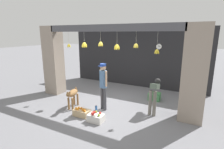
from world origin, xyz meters
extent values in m
plane|color=slate|center=(0.00, 0.00, 0.00)|extent=(60.00, 60.00, 0.00)
cube|color=#232326|center=(0.00, 3.00, 1.47)|extent=(6.95, 0.12, 2.94)
cube|color=gray|center=(-2.83, 0.30, 1.47)|extent=(0.70, 0.60, 2.94)
cube|color=gray|center=(2.83, 0.30, 1.47)|extent=(0.70, 0.60, 2.94)
cube|color=#4C4C51|center=(0.00, 0.12, 2.82)|extent=(5.05, 0.24, 0.24)
cylinder|color=#B2AD99|center=(-1.76, 0.13, 2.47)|extent=(0.01, 0.01, 0.47)
ellipsoid|color=yellow|center=(-1.72, 0.13, 2.16)|extent=(0.10, 0.06, 0.16)
ellipsoid|color=yellow|center=(-1.76, 0.17, 2.16)|extent=(0.06, 0.10, 0.16)
ellipsoid|color=yellow|center=(-1.80, 0.13, 2.16)|extent=(0.10, 0.06, 0.16)
ellipsoid|color=yellow|center=(-1.76, 0.09, 2.16)|extent=(0.06, 0.10, 0.16)
cylinder|color=#B2AD99|center=(-1.00, 0.11, 2.51)|extent=(0.01, 0.01, 0.39)
ellipsoid|color=yellow|center=(-0.95, 0.11, 2.22)|extent=(0.14, 0.08, 0.21)
ellipsoid|color=yellow|center=(-0.97, 0.15, 2.22)|extent=(0.12, 0.13, 0.22)
ellipsoid|color=yellow|center=(-1.01, 0.17, 2.22)|extent=(0.09, 0.14, 0.22)
ellipsoid|color=yellow|center=(-1.05, 0.14, 2.22)|extent=(0.14, 0.10, 0.22)
ellipsoid|color=yellow|center=(-1.05, 0.09, 2.22)|extent=(0.14, 0.10, 0.22)
ellipsoid|color=yellow|center=(-1.01, 0.06, 2.22)|extent=(0.09, 0.14, 0.22)
ellipsoid|color=yellow|center=(-0.97, 0.07, 2.22)|extent=(0.12, 0.13, 0.22)
cylinder|color=#B2AD99|center=(-0.29, 0.13, 2.53)|extent=(0.01, 0.01, 0.35)
ellipsoid|color=gold|center=(-0.25, 0.13, 2.27)|extent=(0.12, 0.06, 0.18)
ellipsoid|color=gold|center=(-0.27, 0.16, 2.27)|extent=(0.10, 0.11, 0.19)
ellipsoid|color=gold|center=(-0.30, 0.17, 2.27)|extent=(0.08, 0.12, 0.19)
ellipsoid|color=gold|center=(-0.34, 0.15, 2.27)|extent=(0.12, 0.09, 0.19)
ellipsoid|color=gold|center=(-0.34, 0.11, 2.27)|extent=(0.12, 0.09, 0.19)
ellipsoid|color=gold|center=(-0.30, 0.08, 2.27)|extent=(0.08, 0.12, 0.19)
ellipsoid|color=gold|center=(-0.27, 0.09, 2.27)|extent=(0.10, 0.11, 0.19)
cylinder|color=#B2AD99|center=(0.34, 0.16, 2.49)|extent=(0.01, 0.01, 0.43)
ellipsoid|color=yellow|center=(0.39, 0.16, 2.18)|extent=(0.13, 0.07, 0.20)
ellipsoid|color=yellow|center=(0.35, 0.20, 2.18)|extent=(0.09, 0.13, 0.21)
ellipsoid|color=yellow|center=(0.30, 0.19, 2.18)|extent=(0.13, 0.11, 0.21)
ellipsoid|color=yellow|center=(0.30, 0.13, 2.18)|extent=(0.13, 0.11, 0.21)
ellipsoid|color=yellow|center=(0.35, 0.11, 2.18)|extent=(0.09, 0.13, 0.21)
cylinder|color=#B2AD99|center=(1.03, 0.15, 2.51)|extent=(0.01, 0.01, 0.38)
ellipsoid|color=gold|center=(1.07, 0.15, 2.25)|extent=(0.11, 0.06, 0.16)
ellipsoid|color=gold|center=(1.04, 0.19, 2.25)|extent=(0.08, 0.10, 0.17)
ellipsoid|color=gold|center=(0.99, 0.18, 2.25)|extent=(0.10, 0.09, 0.17)
ellipsoid|color=gold|center=(0.99, 0.13, 2.25)|extent=(0.10, 0.09, 0.17)
ellipsoid|color=gold|center=(1.04, 0.11, 2.25)|extent=(0.08, 0.10, 0.17)
cylinder|color=#B2AD99|center=(1.72, 0.10, 2.43)|extent=(0.01, 0.01, 0.54)
ellipsoid|color=yellow|center=(1.76, 0.10, 2.09)|extent=(0.10, 0.05, 0.15)
ellipsoid|color=yellow|center=(1.72, 0.14, 2.09)|extent=(0.05, 0.10, 0.15)
ellipsoid|color=yellow|center=(1.69, 0.10, 2.09)|extent=(0.10, 0.05, 0.15)
ellipsoid|color=yellow|center=(1.72, 0.06, 2.09)|extent=(0.05, 0.10, 0.15)
ellipsoid|color=olive|center=(-1.03, -0.64, 0.55)|extent=(0.38, 0.64, 0.24)
cylinder|color=olive|center=(-0.90, -0.84, 0.22)|extent=(0.07, 0.07, 0.45)
cylinder|color=olive|center=(-1.04, -0.88, 0.22)|extent=(0.07, 0.07, 0.45)
cylinder|color=olive|center=(-1.02, -0.40, 0.22)|extent=(0.07, 0.07, 0.45)
cylinder|color=olive|center=(-1.16, -0.44, 0.22)|extent=(0.07, 0.07, 0.45)
ellipsoid|color=olive|center=(-0.95, -0.96, 0.61)|extent=(0.20, 0.25, 0.16)
cone|color=brown|center=(-0.90, -0.94, 0.69)|extent=(0.05, 0.05, 0.07)
cone|color=brown|center=(-0.99, -0.97, 0.69)|extent=(0.05, 0.05, 0.07)
cylinder|color=olive|center=(-1.11, -0.32, 0.58)|extent=(0.09, 0.20, 0.25)
cylinder|color=#424247|center=(0.12, -0.32, 0.41)|extent=(0.11, 0.11, 0.81)
cylinder|color=#424247|center=(-0.02, -0.28, 0.41)|extent=(0.11, 0.11, 0.81)
cube|color=#4C7099|center=(0.05, -0.30, 1.12)|extent=(0.24, 0.22, 0.61)
cylinder|color=tan|center=(0.18, -0.34, 1.15)|extent=(0.06, 0.06, 0.54)
cylinder|color=tan|center=(-0.09, -0.26, 1.15)|extent=(0.06, 0.06, 0.54)
sphere|color=tan|center=(0.05, -0.30, 1.53)|extent=(0.21, 0.21, 0.21)
cylinder|color=#234299|center=(0.05, -0.30, 1.61)|extent=(0.21, 0.21, 0.07)
cube|color=#234299|center=(0.02, -0.40, 1.58)|extent=(0.20, 0.16, 0.01)
cylinder|color=#6B665B|center=(1.62, 0.04, 0.42)|extent=(0.11, 0.11, 0.85)
cylinder|color=#6B665B|center=(1.76, 0.04, 0.42)|extent=(0.11, 0.11, 0.85)
cube|color=#4C5B4C|center=(1.68, 0.33, 0.92)|extent=(0.24, 0.63, 0.32)
sphere|color=black|center=(1.67, 0.72, 1.00)|extent=(0.20, 0.20, 0.20)
cube|color=tan|center=(-0.34, -1.05, 0.10)|extent=(0.53, 0.32, 0.21)
sphere|color=orange|center=(-0.26, -1.08, 0.24)|extent=(0.08, 0.08, 0.08)
sphere|color=orange|center=(-0.45, -1.12, 0.24)|extent=(0.08, 0.08, 0.08)
sphere|color=orange|center=(-0.38, -1.01, 0.24)|extent=(0.08, 0.08, 0.08)
sphere|color=orange|center=(-0.49, -1.02, 0.24)|extent=(0.08, 0.08, 0.08)
sphere|color=orange|center=(-0.24, -1.07, 0.24)|extent=(0.08, 0.08, 0.08)
sphere|color=orange|center=(-0.54, -1.09, 0.24)|extent=(0.08, 0.08, 0.08)
sphere|color=orange|center=(-0.17, -1.13, 0.24)|extent=(0.08, 0.08, 0.08)
sphere|color=orange|center=(-0.22, -1.07, 0.24)|extent=(0.08, 0.08, 0.08)
cube|color=silver|center=(0.28, -1.16, 0.12)|extent=(0.48, 0.33, 0.23)
sphere|color=red|center=(0.19, -1.11, 0.26)|extent=(0.08, 0.08, 0.08)
sphere|color=red|center=(0.16, -1.13, 0.26)|extent=(0.08, 0.08, 0.08)
sphere|color=red|center=(0.37, -1.05, 0.26)|extent=(0.08, 0.08, 0.08)
sphere|color=#99B238|center=(0.21, -1.04, 0.26)|extent=(0.08, 0.08, 0.08)
sphere|color=red|center=(0.16, -1.19, 0.26)|extent=(0.08, 0.08, 0.08)
sphere|color=red|center=(0.22, -1.24, 0.26)|extent=(0.08, 0.08, 0.08)
sphere|color=#99B238|center=(0.42, -1.22, 0.26)|extent=(0.08, 0.08, 0.08)
cube|color=#42844C|center=(1.42, 1.43, 0.15)|extent=(0.45, 0.37, 0.31)
cylinder|color=#2D60AD|center=(-0.01, -0.69, 0.13)|extent=(0.07, 0.07, 0.26)
cylinder|color=black|center=(-0.01, -0.69, 0.27)|extent=(0.04, 0.04, 0.03)
cylinder|color=black|center=(1.15, 2.94, 2.05)|extent=(0.26, 0.01, 0.26)
cylinder|color=white|center=(1.15, 2.92, 2.05)|extent=(0.25, 0.02, 0.25)
cube|color=black|center=(1.15, 2.91, 2.07)|extent=(0.01, 0.01, 0.07)
cube|color=black|center=(1.19, 2.91, 2.05)|extent=(0.09, 0.01, 0.01)
camera|label=1|loc=(2.97, -5.28, 2.65)|focal=28.00mm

